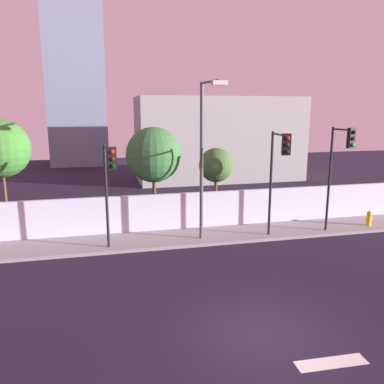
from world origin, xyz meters
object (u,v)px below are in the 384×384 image
(traffic_light_left, at_px, (109,175))
(traffic_light_center, at_px, (279,163))
(roadside_tree_midleft, at_px, (154,155))
(roadside_tree_midright, at_px, (216,165))
(traffic_light_right, at_px, (341,158))
(fire_hydrant, at_px, (369,218))
(roadside_tree_leftmost, at_px, (0,149))
(street_lamp_curbside, at_px, (204,149))

(traffic_light_left, height_order, traffic_light_center, traffic_light_center)
(roadside_tree_midleft, relative_size, roadside_tree_midright, 1.28)
(roadside_tree_midleft, bearing_deg, traffic_light_right, -24.84)
(traffic_light_left, height_order, roadside_tree_midright, traffic_light_left)
(roadside_tree_midleft, bearing_deg, traffic_light_left, -121.34)
(traffic_light_center, bearing_deg, fire_hydrant, 10.46)
(traffic_light_center, distance_m, roadside_tree_midleft, 6.43)
(traffic_light_left, relative_size, roadside_tree_leftmost, 0.80)
(roadside_tree_leftmost, xyz_separation_m, roadside_tree_midleft, (7.17, 0.00, -0.49))
(traffic_light_center, xyz_separation_m, fire_hydrant, (5.70, 1.05, -3.18))
(roadside_tree_leftmost, relative_size, roadside_tree_midleft, 1.08)
(fire_hydrant, xyz_separation_m, roadside_tree_midleft, (-10.66, 3.04, 3.17))
(street_lamp_curbside, xyz_separation_m, fire_hydrant, (8.90, 0.31, -3.76))
(traffic_light_right, bearing_deg, traffic_light_left, -179.89)
(roadside_tree_leftmost, height_order, roadside_tree_midleft, roadside_tree_leftmost)
(traffic_light_right, distance_m, roadside_tree_midleft, 9.04)
(street_lamp_curbside, relative_size, roadside_tree_midright, 1.75)
(traffic_light_left, bearing_deg, fire_hydrant, 3.46)
(fire_hydrant, distance_m, roadside_tree_midleft, 11.53)
(fire_hydrant, bearing_deg, roadside_tree_midleft, 164.10)
(roadside_tree_midleft, bearing_deg, street_lamp_curbside, -62.23)
(traffic_light_left, xyz_separation_m, roadside_tree_leftmost, (-4.84, 3.82, 0.81))
(traffic_light_center, relative_size, roadside_tree_midright, 1.22)
(fire_hydrant, relative_size, roadside_tree_midright, 0.19)
(street_lamp_curbside, relative_size, roadside_tree_midleft, 1.36)
(traffic_light_left, bearing_deg, traffic_light_center, -2.10)
(roadside_tree_leftmost, bearing_deg, traffic_light_center, -18.63)
(roadside_tree_leftmost, bearing_deg, fire_hydrant, -9.67)
(street_lamp_curbside, bearing_deg, traffic_light_right, -4.04)
(traffic_light_center, distance_m, traffic_light_right, 3.26)
(traffic_light_right, xyz_separation_m, roadside_tree_midright, (-4.87, 3.80, -0.74))
(traffic_light_left, xyz_separation_m, traffic_light_center, (7.29, -0.27, 0.33))
(traffic_light_center, height_order, roadside_tree_midleft, roadside_tree_midleft)
(street_lamp_curbside, height_order, roadside_tree_leftmost, street_lamp_curbside)
(street_lamp_curbside, xyz_separation_m, roadside_tree_midleft, (-1.76, 3.34, -0.60))
(roadside_tree_midright, bearing_deg, traffic_light_right, -37.93)
(roadside_tree_leftmost, xyz_separation_m, roadside_tree_midright, (10.50, -0.00, -1.14))
(roadside_tree_midleft, height_order, roadside_tree_midright, roadside_tree_midleft)
(traffic_light_left, relative_size, traffic_light_center, 0.91)
(traffic_light_left, relative_size, roadside_tree_midright, 1.11)
(traffic_light_left, distance_m, roadside_tree_leftmost, 6.22)
(street_lamp_curbside, height_order, roadside_tree_midleft, street_lamp_curbside)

